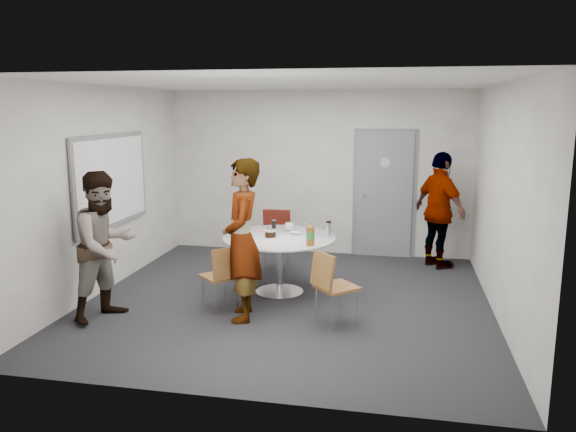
% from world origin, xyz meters
% --- Properties ---
extents(floor, '(5.00, 5.00, 0.00)m').
position_xyz_m(floor, '(0.00, 0.00, 0.00)').
color(floor, black).
rests_on(floor, ground).
extents(ceiling, '(5.00, 5.00, 0.00)m').
position_xyz_m(ceiling, '(0.00, 0.00, 2.70)').
color(ceiling, silver).
rests_on(ceiling, wall_back).
extents(wall_back, '(5.00, 0.00, 5.00)m').
position_xyz_m(wall_back, '(0.00, 2.50, 1.35)').
color(wall_back, '#B6B3AD').
rests_on(wall_back, floor).
extents(wall_left, '(0.00, 5.00, 5.00)m').
position_xyz_m(wall_left, '(-2.50, 0.00, 1.35)').
color(wall_left, '#B6B3AD').
rests_on(wall_left, floor).
extents(wall_right, '(0.00, 5.00, 5.00)m').
position_xyz_m(wall_right, '(2.50, 0.00, 1.35)').
color(wall_right, '#B6B3AD').
rests_on(wall_right, floor).
extents(wall_front, '(5.00, 0.00, 5.00)m').
position_xyz_m(wall_front, '(0.00, -2.50, 1.35)').
color(wall_front, '#B6B3AD').
rests_on(wall_front, floor).
extents(door, '(1.02, 0.17, 2.12)m').
position_xyz_m(door, '(1.10, 2.48, 1.03)').
color(door, slate).
rests_on(door, wall_back).
extents(whiteboard, '(0.04, 1.90, 1.25)m').
position_xyz_m(whiteboard, '(-2.46, 0.20, 1.45)').
color(whiteboard, slate).
rests_on(whiteboard, wall_left).
extents(table, '(1.48, 1.48, 1.08)m').
position_xyz_m(table, '(-0.15, 0.27, 0.66)').
color(table, white).
rests_on(table, floor).
extents(chair_near_left, '(0.55, 0.55, 0.80)m').
position_xyz_m(chair_near_left, '(-0.71, -0.49, 0.48)').
color(chair_near_left, brown).
rests_on(chair_near_left, floor).
extents(chair_near_right, '(0.59, 0.59, 0.85)m').
position_xyz_m(chair_near_right, '(0.62, -0.72, 0.52)').
color(chair_near_right, brown).
rests_on(chair_near_right, floor).
extents(chair_far, '(0.45, 0.49, 0.92)m').
position_xyz_m(chair_far, '(-0.45, 1.30, 0.56)').
color(chair_far, '#5C1A12').
rests_on(chair_far, floor).
extents(person_main, '(0.60, 0.77, 1.86)m').
position_xyz_m(person_main, '(-0.40, -0.68, 0.93)').
color(person_main, '#A5C6EA').
rests_on(person_main, floor).
extents(person_left, '(0.93, 1.03, 1.72)m').
position_xyz_m(person_left, '(-1.95, -0.97, 0.86)').
color(person_left, white).
rests_on(person_left, floor).
extents(person_right, '(0.97, 1.09, 1.77)m').
position_xyz_m(person_right, '(1.95, 1.95, 0.89)').
color(person_right, black).
rests_on(person_right, floor).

